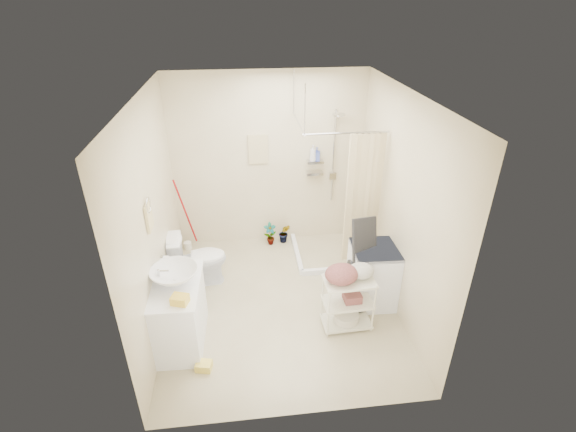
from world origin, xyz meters
The scene contains 23 objects.
floor centered at (0.00, 0.00, 0.00)m, with size 3.20×3.20×0.00m, color #BDB28D.
ceiling centered at (0.00, 0.00, 2.60)m, with size 2.80×3.20×0.04m, color silver.
wall_back centered at (0.00, 1.60, 1.30)m, with size 2.80×0.04×2.60m, color beige.
wall_front centered at (0.00, -1.60, 1.30)m, with size 2.80×0.04×2.60m, color beige.
wall_left centered at (-1.40, 0.00, 1.30)m, with size 0.04×3.20×2.60m, color beige.
wall_right centered at (1.40, 0.00, 1.30)m, with size 0.04×3.20×2.60m, color beige.
vanity centered at (-1.16, -0.51, 0.40)m, with size 0.50×0.90×0.79m, color white.
sink centered at (-1.16, -0.48, 0.88)m, with size 0.50×0.50×0.17m, color silver.
counter_basket centered at (-1.07, -0.82, 0.84)m, with size 0.16×0.12×0.09m, color gold.
floor_basket centered at (-0.91, -0.96, 0.06)m, with size 0.23×0.18×0.13m, color #F7DD53.
toilet centered at (-1.04, 0.57, 0.37)m, with size 0.42×0.73×0.74m, color white.
mop centered at (-1.29, 1.42, 0.60)m, with size 0.11×0.11×1.20m, color #9F070C, non-canonical shape.
potted_plant_a centered at (-0.02, 1.41, 0.18)m, with size 0.19×0.13×0.37m, color brown.
potted_plant_b centered at (0.21, 1.45, 0.16)m, with size 0.18×0.14×0.32m, color #974D24.
hanging_towel centered at (-0.15, 1.58, 1.50)m, with size 0.28×0.03×0.42m, color #C7BC90.
towel_ring centered at (-1.38, -0.20, 1.47)m, with size 0.04×0.22×0.34m, color #DBC786, non-canonical shape.
tp_holder centered at (-1.36, 0.05, 0.72)m, with size 0.08×0.12×0.14m, color white, non-canonical shape.
shower centered at (0.85, 1.05, 1.05)m, with size 1.10×1.10×2.10m, color silver, non-canonical shape.
shampoo_bottle_a centered at (0.63, 1.50, 1.44)m, with size 0.09×0.09×0.24m, color silver.
shampoo_bottle_b centered at (0.70, 1.53, 1.42)m, with size 0.09×0.09×0.19m, color #3D4D9F.
washing_machine centered at (1.14, -0.08, 0.39)m, with size 0.54×0.56×0.79m, color silver.
laundry_rack centered at (0.73, -0.48, 0.39)m, with size 0.57×0.33×0.78m, color beige, non-canonical shape.
ironing_board centered at (1.00, -0.14, 0.60)m, with size 0.34×0.10×1.20m, color black, non-canonical shape.
Camera 1 is at (-0.40, -4.12, 3.50)m, focal length 26.00 mm.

